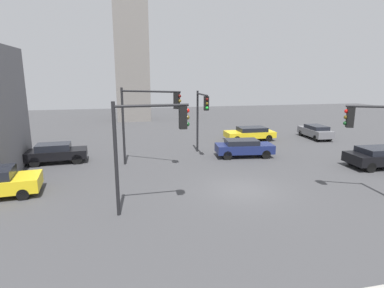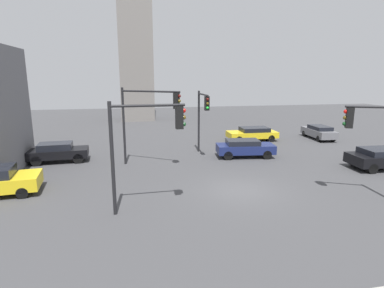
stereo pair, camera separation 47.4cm
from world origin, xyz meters
The scene contains 11 objects.
ground_plane centered at (0.00, 0.00, 0.00)m, with size 92.82×92.82×0.00m, color #424244.
traffic_light_0 centered at (-4.47, 5.44, 3.84)m, with size 3.68×2.52×5.30m.
traffic_light_1 centered at (5.78, -2.31, 3.41)m, with size 2.43×1.30×4.75m.
traffic_light_2 centered at (-5.02, -1.70, 3.59)m, with size 3.32×0.33×5.02m.
traffic_light_3 centered at (-0.29, 7.72, 3.51)m, with size 0.32×3.14×4.92m.
car_0 centered at (2.76, 6.68, 0.73)m, with size 4.48×2.24×1.34m.
car_2 centered at (-10.85, 8.00, 0.75)m, with size 4.11×2.00×1.39m.
car_3 centered at (10.75, 1.99, 0.75)m, with size 4.72×2.24×1.38m.
car_4 centered at (12.40, 11.89, 0.71)m, with size 1.92×4.17×1.33m.
car_5 centered at (5.73, 12.44, 0.70)m, with size 4.69×2.10×1.28m.
skyline_tower centered at (-4.55, 29.71, 13.70)m, with size 4.48×4.48×27.41m, color gray.
Camera 2 is at (-5.70, -15.08, 6.02)m, focal length 29.13 mm.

